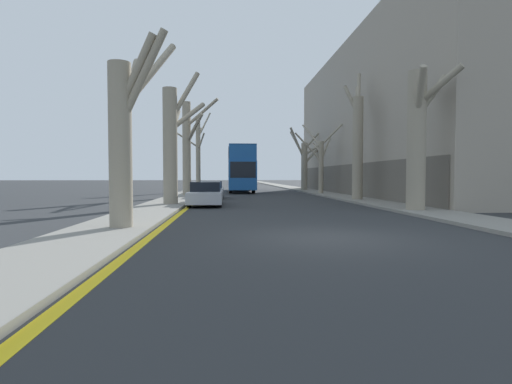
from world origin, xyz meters
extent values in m
plane|color=#2B2D30|center=(0.00, 0.00, 0.00)|extent=(300.00, 300.00, 0.00)
cube|color=gray|center=(-5.88, 50.00, 0.06)|extent=(2.36, 120.00, 0.12)
cube|color=gray|center=(5.88, 50.00, 0.06)|extent=(2.36, 120.00, 0.12)
cube|color=#9E9384|center=(12.06, 22.99, 6.27)|extent=(10.00, 33.35, 12.55)
cube|color=#5E584F|center=(7.04, 22.99, 1.25)|extent=(0.12, 32.68, 2.50)
cube|color=yellow|center=(-4.52, 50.00, 0.00)|extent=(0.24, 120.00, 0.01)
cylinder|color=gray|center=(-5.56, 1.68, 2.38)|extent=(0.64, 0.64, 4.77)
cylinder|color=gray|center=(-5.52, 2.63, 4.13)|extent=(0.31, 2.10, 2.55)
cylinder|color=gray|center=(-4.94, 2.69, 4.64)|extent=(1.50, 2.28, 2.63)
cylinder|color=gray|center=(-4.89, 1.47, 4.28)|extent=(1.58, 0.68, 2.67)
cylinder|color=gray|center=(-5.05, 1.49, 4.46)|extent=(1.28, 0.66, 2.11)
cylinder|color=gray|center=(-5.52, 11.38, 3.09)|extent=(0.75, 0.75, 6.18)
cylinder|color=gray|center=(-4.83, 11.80, 5.81)|extent=(1.72, 1.18, 2.86)
cylinder|color=gray|center=(-4.73, 12.52, 4.87)|extent=(1.89, 2.56, 1.97)
cylinder|color=gray|center=(-5.43, 12.40, 4.41)|extent=(0.46, 2.24, 2.00)
cylinder|color=gray|center=(-5.59, 20.61, 3.58)|extent=(0.63, 0.63, 7.15)
cylinder|color=gray|center=(-5.04, 20.57, 5.04)|extent=(1.32, 0.31, 2.30)
cylinder|color=gray|center=(-4.40, 19.95, 6.25)|extent=(2.59, 1.57, 2.01)
cylinder|color=gray|center=(-4.94, 19.53, 5.03)|extent=(1.55, 2.38, 1.98)
cylinder|color=gray|center=(-5.46, 30.69, 3.73)|extent=(0.46, 0.46, 7.45)
cylinder|color=gray|center=(-4.87, 31.16, 6.74)|extent=(1.38, 1.16, 2.71)
cylinder|color=gray|center=(-6.59, 30.26, 5.23)|extent=(2.40, 1.03, 1.61)
cylinder|color=gray|center=(-5.12, 30.03, 4.98)|extent=(0.87, 1.49, 1.68)
cylinder|color=gray|center=(-5.35, 31.22, 5.58)|extent=(0.40, 1.23, 2.02)
cylinder|color=gray|center=(5.62, 6.84, 3.04)|extent=(0.79, 0.79, 6.08)
cylinder|color=gray|center=(6.19, 6.11, 5.30)|extent=(1.45, 1.75, 1.53)
cylinder|color=gray|center=(6.02, 7.39, 5.25)|extent=(1.14, 1.41, 1.45)
cylinder|color=gray|center=(5.42, 6.17, 5.04)|extent=(0.73, 1.64, 1.95)
cylinder|color=gray|center=(6.11, 6.59, 4.97)|extent=(1.31, 0.86, 1.74)
cylinder|color=gray|center=(5.66, 14.75, 3.27)|extent=(0.66, 0.66, 6.54)
cylinder|color=gray|center=(5.96, 15.76, 6.20)|extent=(0.88, 2.28, 2.91)
cylinder|color=gray|center=(5.32, 15.03, 6.35)|extent=(1.00, 0.87, 2.00)
cylinder|color=gray|center=(5.94, 15.51, 7.01)|extent=(0.83, 1.78, 2.76)
cylinder|color=gray|center=(5.39, 23.45, 2.26)|extent=(0.42, 0.42, 4.51)
cylinder|color=gray|center=(5.87, 23.80, 3.88)|extent=(1.14, 0.89, 2.05)
cylinder|color=gray|center=(5.18, 24.22, 4.06)|extent=(0.59, 1.67, 1.15)
cylinder|color=gray|center=(4.27, 23.36, 4.02)|extent=(2.36, 0.32, 2.43)
cylinder|color=gray|center=(4.87, 24.79, 5.10)|extent=(1.22, 2.83, 2.31)
cylinder|color=gray|center=(6.18, 23.09, 5.02)|extent=(1.73, 0.88, 1.80)
cylinder|color=gray|center=(5.66, 32.20, 2.56)|extent=(0.66, 0.66, 5.11)
cylinder|color=gray|center=(6.97, 31.49, 4.72)|extent=(2.83, 1.68, 1.99)
cylinder|color=gray|center=(6.30, 31.80, 5.20)|extent=(1.55, 1.10, 1.86)
cylinder|color=gray|center=(4.86, 31.80, 4.99)|extent=(1.90, 1.09, 3.37)
cylinder|color=gray|center=(6.93, 32.15, 4.29)|extent=(2.71, 0.34, 2.95)
cylinder|color=gray|center=(5.04, 32.88, 4.98)|extent=(1.56, 1.66, 3.05)
cube|color=#19519E|center=(-1.18, 30.31, 1.63)|extent=(2.45, 11.68, 2.56)
cube|color=#19519E|center=(-1.18, 30.31, 3.59)|extent=(2.40, 11.45, 1.36)
cube|color=navy|center=(-1.18, 30.31, 4.33)|extent=(2.40, 11.45, 0.12)
cube|color=black|center=(-1.18, 30.31, 2.12)|extent=(2.48, 10.28, 1.33)
cube|color=black|center=(-1.18, 30.31, 3.66)|extent=(2.48, 10.28, 1.04)
cube|color=black|center=(-1.18, 24.49, 2.12)|extent=(2.21, 0.06, 1.40)
cylinder|color=black|center=(-2.24, 26.81, 0.48)|extent=(0.30, 0.96, 0.96)
cylinder|color=black|center=(-0.13, 26.81, 0.48)|extent=(0.30, 0.96, 0.96)
cylinder|color=black|center=(-2.24, 33.58, 0.48)|extent=(0.30, 0.96, 0.96)
cylinder|color=black|center=(-0.13, 33.58, 0.48)|extent=(0.30, 0.96, 0.96)
cube|color=#9EA3AD|center=(-3.68, 11.56, 0.47)|extent=(1.74, 4.55, 0.58)
cube|color=black|center=(-3.68, 11.83, 1.01)|extent=(1.53, 2.37, 0.51)
cylinder|color=black|center=(-4.44, 10.19, 0.32)|extent=(0.20, 0.63, 0.63)
cylinder|color=black|center=(-2.92, 10.19, 0.32)|extent=(0.20, 0.63, 0.63)
cylinder|color=black|center=(-4.44, 12.92, 0.32)|extent=(0.20, 0.63, 0.63)
cylinder|color=black|center=(-2.92, 12.92, 0.32)|extent=(0.20, 0.63, 0.63)
cube|color=#9EA3AD|center=(-3.68, 17.85, 0.46)|extent=(1.72, 4.01, 0.56)
cube|color=black|center=(-3.68, 18.09, 0.99)|extent=(1.51, 2.08, 0.50)
cylinder|color=black|center=(-4.43, 16.65, 0.32)|extent=(0.20, 0.65, 0.65)
cylinder|color=black|center=(-2.93, 16.65, 0.32)|extent=(0.20, 0.65, 0.65)
cylinder|color=black|center=(-4.43, 19.06, 0.32)|extent=(0.20, 0.65, 0.65)
cylinder|color=black|center=(-2.93, 19.06, 0.32)|extent=(0.20, 0.65, 0.65)
camera|label=1|loc=(-2.53, -9.90, 1.57)|focal=28.00mm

